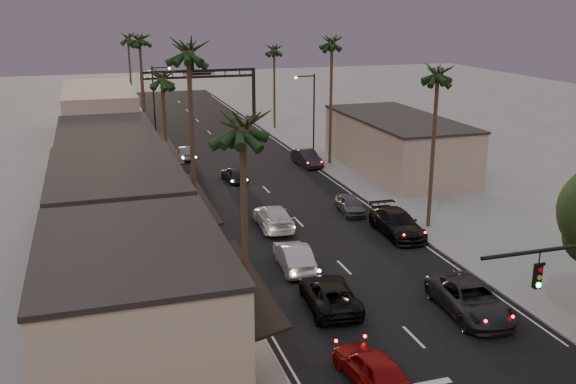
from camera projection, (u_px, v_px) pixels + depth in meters
ground at (258, 181)px, 58.79m from camera, size 200.00×200.00×0.00m
road at (245, 168)px, 63.36m from camera, size 14.00×120.00×0.02m
sidewalk_left at (141, 158)px, 67.04m from camera, size 5.00×92.00×0.12m
sidewalk_right at (312, 147)px, 72.47m from camera, size 5.00×92.00×0.12m
storefront_near at (135, 304)px, 28.66m from camera, size 8.00×12.00×5.50m
storefront_mid at (118, 211)px, 41.48m from camera, size 8.00×14.00×5.50m
storefront_far at (108, 159)px, 56.19m from camera, size 8.00×16.00×5.00m
storefront_dist at (100, 113)px, 77.10m from camera, size 8.00×20.00×6.00m
building_right at (397, 145)px, 62.08m from camera, size 8.00×18.00×5.00m
arch at (199, 83)px, 84.68m from camera, size 15.20×0.40×7.27m
streetlight_right at (311, 111)px, 63.83m from camera, size 2.13×0.30×9.00m
streetlight_left at (156, 99)px, 71.77m from camera, size 2.13×0.30×9.00m
palm_la at (242, 118)px, 24.71m from camera, size 3.20×3.20×13.20m
palm_lb at (188, 46)px, 36.06m from camera, size 3.20×3.20×15.20m
palm_lc at (162, 73)px, 49.70m from camera, size 3.20×3.20×12.20m
palm_ld at (139, 36)px, 66.54m from camera, size 3.20×3.20×14.20m
palm_ra at (438, 68)px, 43.35m from camera, size 3.20×3.20×13.20m
palm_rb at (332, 38)px, 61.38m from camera, size 3.20×3.20×14.20m
palm_rc at (274, 46)px, 80.24m from camera, size 3.20×3.20×12.20m
palm_far at (128, 35)px, 87.95m from camera, size 3.20×3.20×13.20m
oncoming_red at (372, 367)px, 27.32m from camera, size 2.34×4.77×1.57m
oncoming_pickup at (330, 294)px, 34.26m from camera, size 3.05×5.67×1.51m
oncoming_silver at (294, 256)px, 39.21m from camera, size 2.10×5.00×1.61m
oncoming_white at (273, 217)px, 46.43m from camera, size 2.50×5.64×1.61m
oncoming_dgrey at (234, 174)px, 58.44m from camera, size 2.10×4.21×1.38m
oncoming_grey_far at (186, 153)px, 66.84m from camera, size 1.81×4.20×1.34m
curbside_near at (470, 299)px, 33.48m from camera, size 3.22×6.23×1.68m
curbside_black at (397, 223)px, 44.96m from camera, size 2.54×5.98×1.72m
curbside_grey at (350, 204)px, 49.68m from camera, size 2.03×4.17×1.37m
curbside_far at (307, 158)px, 64.10m from camera, size 2.06×4.86×1.56m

